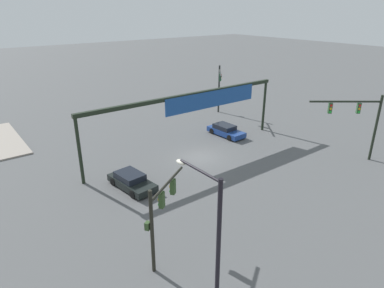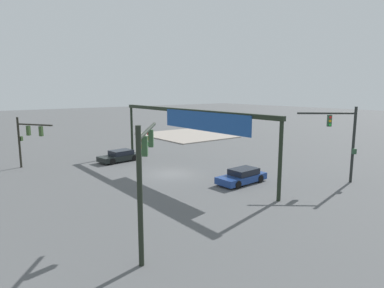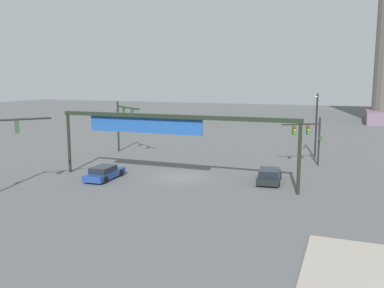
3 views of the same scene
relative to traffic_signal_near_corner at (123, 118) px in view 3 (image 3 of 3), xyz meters
The scene contains 8 objects.
ground_plane 15.01m from the traffic_signal_near_corner, 38.80° to the right, with size 228.03×228.03×0.00m, color #555658.
traffic_signal_near_corner is the anchor object (origin of this frame).
traffic_signal_opposite_side 21.73m from the traffic_signal_near_corner, ahead, with size 3.90×2.44×5.03m.
traffic_signal_cross_street 18.83m from the traffic_signal_near_corner, 89.30° to the right, with size 3.43×3.82×6.33m.
streetlamp_curved_arm 22.56m from the traffic_signal_near_corner, 13.41° to the left, with size 0.31×2.98×7.32m.
overhead_sign_gantry 15.03m from the traffic_signal_near_corner, 46.00° to the right, with size 21.98×0.43×5.93m.
sedan_car_approaching 21.05m from the traffic_signal_near_corner, 22.21° to the right, with size 2.39×4.59×1.21m.
sedan_car_waiting_far 13.66m from the traffic_signal_near_corner, 67.09° to the right, with size 2.06×4.56×1.21m.
Camera 3 is at (14.29, -33.88, 8.92)m, focal length 38.42 mm.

